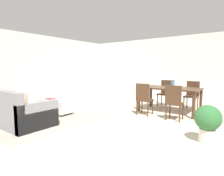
% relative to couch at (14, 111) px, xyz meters
% --- Properties ---
extents(ground_plane, '(10.80, 10.80, 0.00)m').
position_rel_couch_xyz_m(ground_plane, '(2.02, 1.10, -0.29)').
color(ground_plane, beige).
extents(wall_back, '(9.00, 0.12, 2.70)m').
position_rel_couch_xyz_m(wall_back, '(2.02, 6.10, 1.06)').
color(wall_back, silver).
rests_on(wall_back, ground_plane).
extents(wall_left, '(0.12, 11.00, 2.70)m').
position_rel_couch_xyz_m(wall_left, '(-2.48, 1.60, 1.06)').
color(wall_left, silver).
rests_on(wall_left, ground_plane).
extents(area_rug, '(3.00, 2.80, 0.01)m').
position_rel_couch_xyz_m(area_rug, '(-0.03, 0.65, -0.29)').
color(area_rug, gray).
rests_on(area_rug, ground_plane).
extents(couch, '(2.11, 0.96, 0.86)m').
position_rel_couch_xyz_m(couch, '(0.00, 0.00, 0.00)').
color(couch, gray).
rests_on(couch, ground_plane).
extents(ottoman_table, '(1.16, 0.46, 0.42)m').
position_rel_couch_xyz_m(ottoman_table, '(-0.06, 1.24, -0.05)').
color(ottoman_table, silver).
rests_on(ottoman_table, ground_plane).
extents(dining_table, '(1.75, 0.98, 0.76)m').
position_rel_couch_xyz_m(dining_table, '(2.63, 3.46, 0.38)').
color(dining_table, '#422B1C').
rests_on(dining_table, ground_plane).
extents(dining_chair_near_left, '(0.42, 0.42, 0.92)m').
position_rel_couch_xyz_m(dining_chair_near_left, '(2.20, 2.61, 0.23)').
color(dining_chair_near_left, '#422B1C').
rests_on(dining_chair_near_left, ground_plane).
extents(dining_chair_near_right, '(0.42, 0.42, 0.92)m').
position_rel_couch_xyz_m(dining_chair_near_right, '(3.08, 2.57, 0.23)').
color(dining_chair_near_right, '#422B1C').
rests_on(dining_chair_near_right, ground_plane).
extents(dining_chair_far_left, '(0.42, 0.42, 0.92)m').
position_rel_couch_xyz_m(dining_chair_far_left, '(2.18, 4.29, 0.23)').
color(dining_chair_far_left, '#422B1C').
rests_on(dining_chair_far_left, ground_plane).
extents(dining_chair_far_right, '(0.41, 0.41, 0.92)m').
position_rel_couch_xyz_m(dining_chair_far_right, '(3.09, 4.28, 0.23)').
color(dining_chair_far_right, '#422B1C').
rests_on(dining_chair_far_right, ground_plane).
extents(vase_centerpiece, '(0.11, 0.11, 0.23)m').
position_rel_couch_xyz_m(vase_centerpiece, '(2.71, 3.51, 0.58)').
color(vase_centerpiece, slate).
rests_on(vase_centerpiece, dining_table).
extents(book_on_ottoman, '(0.29, 0.25, 0.03)m').
position_rel_couch_xyz_m(book_on_ottoman, '(-0.20, 1.18, 0.14)').
color(book_on_ottoman, maroon).
rests_on(book_on_ottoman, ottoman_table).
extents(potted_plant, '(0.47, 0.47, 0.69)m').
position_rel_couch_xyz_m(potted_plant, '(4.05, 1.52, 0.11)').
color(potted_plant, beige).
rests_on(potted_plant, ground_plane).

